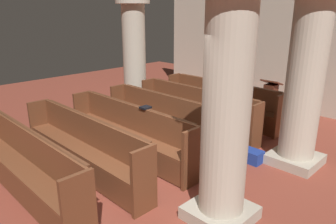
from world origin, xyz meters
The scene contains 14 objects.
ground_plane centered at (0.00, 0.00, 0.00)m, with size 19.20×19.20×0.00m, color brown.
back_wall centered at (0.00, 6.08, 2.25)m, with size 10.00×0.16×4.50m, color beige.
pew_row_0 centered at (-1.18, 3.79, 0.53)m, with size 3.34×0.46×1.00m.
pew_row_1 centered at (-1.18, 2.79, 0.53)m, with size 3.34×0.46×1.00m.
pew_row_2 centered at (-1.18, 1.78, 0.53)m, with size 3.34×0.47×1.00m.
pew_row_3 centered at (-1.18, 0.78, 0.53)m, with size 3.34×0.46×1.00m.
pew_row_4 centered at (-1.18, -0.23, 0.53)m, with size 3.34×0.46×1.00m.
pew_row_5 centered at (-1.18, -1.23, 0.53)m, with size 3.34×0.47×1.00m.
pillar_aisle_side centered at (1.30, 2.75, 1.69)m, with size 0.93×0.93×3.23m.
pillar_far_side centered at (-3.61, 2.94, 1.69)m, with size 0.93×0.93×3.23m.
pillar_aisle_rear centered at (1.30, 0.39, 1.69)m, with size 0.89×0.89×3.23m.
lectern centered at (-0.29, 4.72, 0.45)m, with size 0.48×0.45×1.08m.
hymn_book centered at (-0.88, 0.96, 1.02)m, with size 0.17×0.19×0.04m, color black.
kneeler_box_blue centered at (0.68, 2.23, 0.12)m, with size 0.42×0.28×0.24m, color navy.
Camera 1 is at (3.45, -2.78, 2.76)m, focal length 33.94 mm.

